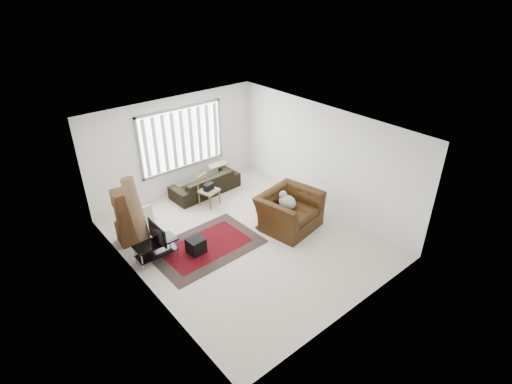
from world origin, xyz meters
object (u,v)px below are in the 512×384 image
at_px(sofa, 205,180).
at_px(side_chair, 208,189).
at_px(tv_stand, 156,247).
at_px(armchair, 289,208).
at_px(moving_boxes, 128,218).

relative_size(sofa, side_chair, 2.35).
distance_m(tv_stand, sofa, 3.07).
xyz_separation_m(side_chair, armchair, (0.90, -2.13, 0.05)).
height_order(moving_boxes, sofa, moving_boxes).
height_order(sofa, side_chair, side_chair).
relative_size(tv_stand, moving_boxes, 0.70).
distance_m(tv_stand, side_chair, 2.50).
bearing_deg(moving_boxes, side_chair, 5.28).
bearing_deg(sofa, armchair, 99.76).
bearing_deg(side_chair, tv_stand, -166.74).
height_order(moving_boxes, armchair, moving_boxes).
bearing_deg(moving_boxes, tv_stand, -82.61).
xyz_separation_m(moving_boxes, sofa, (2.60, 0.82, -0.23)).
height_order(side_chair, armchair, armchair).
relative_size(moving_boxes, sofa, 0.66).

